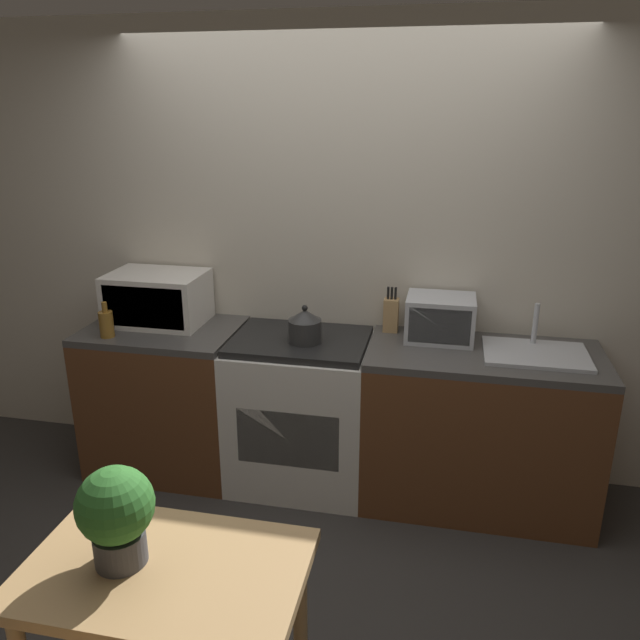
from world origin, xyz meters
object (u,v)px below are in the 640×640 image
kettle (305,326)px  bottle (106,323)px  dining_table (167,599)px  toaster_oven (440,318)px  stove_range (301,411)px  microwave (158,298)px

kettle → bottle: 1.11m
dining_table → toaster_oven: bearing=67.1°
stove_range → dining_table: 1.72m
stove_range → toaster_oven: 0.96m
microwave → toaster_oven: (1.64, 0.05, -0.03)m
kettle → toaster_oven: toaster_oven is taller
toaster_oven → microwave: bearing=-178.2°
kettle → bottle: size_ratio=1.04×
dining_table → bottle: bearing=124.4°
kettle → microwave: size_ratio=0.38×
bottle → toaster_oven: toaster_oven is taller
kettle → dining_table: 1.69m
kettle → stove_range: bearing=131.0°
microwave → dining_table: microwave is taller
microwave → bottle: (-0.17, -0.29, -0.07)m
bottle → toaster_oven: 1.85m
microwave → bottle: bearing=-120.7°
bottle → dining_table: bearing=-55.6°
kettle → dining_table: bearing=-92.2°
stove_range → kettle: 0.55m
kettle → microwave: microwave is taller
microwave → toaster_oven: bearing=1.8°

